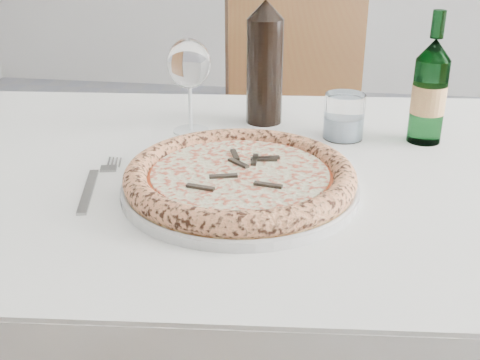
{
  "coord_description": "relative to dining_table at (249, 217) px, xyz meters",
  "views": [
    {
      "loc": [
        -0.1,
        -1.06,
        1.13
      ],
      "look_at": [
        -0.22,
        -0.27,
        0.78
      ],
      "focal_mm": 45.0,
      "sensor_mm": 36.0,
      "label": 1
    }
  ],
  "objects": [
    {
      "name": "pizza",
      "position": [
        -0.0,
        -0.1,
        0.12
      ],
      "size": [
        0.34,
        0.34,
        0.03
      ],
      "color": "#F0BC6E",
      "rests_on": "plate"
    },
    {
      "name": "beer_bottle",
      "position": [
        0.29,
        0.16,
        0.18
      ],
      "size": [
        0.06,
        0.06,
        0.23
      ],
      "color": "#438353",
      "rests_on": "dining_table"
    },
    {
      "name": "dining_table",
      "position": [
        0.0,
        0.0,
        0.0
      ],
      "size": [
        1.45,
        0.95,
        0.76
      ],
      "color": "brown",
      "rests_on": "floor"
    },
    {
      "name": "chair_far",
      "position": [
        0.06,
        0.79,
        -0.13
      ],
      "size": [
        0.56,
        0.56,
        0.93
      ],
      "color": "brown",
      "rests_on": "floor"
    },
    {
      "name": "plate",
      "position": [
        -0.0,
        -0.1,
        0.1
      ],
      "size": [
        0.35,
        0.35,
        0.02
      ],
      "color": "silver",
      "rests_on": "dining_table"
    },
    {
      "name": "wine_glass",
      "position": [
        -0.13,
        0.15,
        0.22
      ],
      "size": [
        0.08,
        0.08,
        0.17
      ],
      "color": "white",
      "rests_on": "dining_table"
    },
    {
      "name": "wine_bottle",
      "position": [
        -0.0,
        0.23,
        0.21
      ],
      "size": [
        0.07,
        0.07,
        0.28
      ],
      "color": "black",
      "rests_on": "dining_table"
    },
    {
      "name": "tumbler",
      "position": [
        0.15,
        0.16,
        0.13
      ],
      "size": [
        0.07,
        0.07,
        0.08
      ],
      "color": "white",
      "rests_on": "dining_table"
    },
    {
      "name": "fork",
      "position": [
        -0.22,
        -0.11,
        0.09
      ],
      "size": [
        0.05,
        0.21,
        0.0
      ],
      "color": "gray",
      "rests_on": "dining_table"
    }
  ]
}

